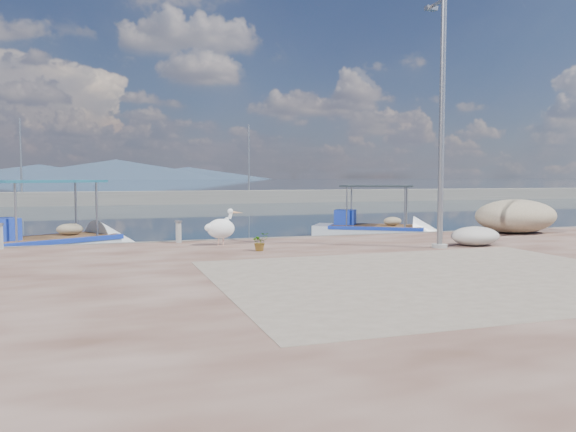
# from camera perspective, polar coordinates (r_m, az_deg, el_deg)

# --- Properties ---
(ground) EXTENTS (1400.00, 1400.00, 0.00)m
(ground) POSITION_cam_1_polar(r_m,az_deg,el_deg) (14.02, 4.92, -6.34)
(ground) COLOR #162635
(ground) RESTS_ON ground
(quay) EXTENTS (44.00, 22.00, 0.50)m
(quay) POSITION_cam_1_polar(r_m,az_deg,el_deg) (8.91, 20.63, -10.97)
(quay) COLOR #472A1E
(quay) RESTS_ON ground
(quay_patch) EXTENTS (9.00, 7.00, 0.01)m
(quay_patch) POSITION_cam_1_polar(r_m,az_deg,el_deg) (11.80, 15.25, -5.95)
(quay_patch) COLOR gray
(quay_patch) RESTS_ON quay
(breakwater) EXTENTS (120.00, 2.20, 7.50)m
(breakwater) POSITION_cam_1_polar(r_m,az_deg,el_deg) (52.99, -12.41, 1.84)
(breakwater) COLOR gray
(breakwater) RESTS_ON ground
(mountains) EXTENTS (370.00, 280.00, 22.00)m
(mountains) POSITION_cam_1_polar(r_m,az_deg,el_deg) (662.78, -17.53, 4.42)
(mountains) COLOR #28384C
(mountains) RESTS_ON ground
(boat_left) EXTENTS (6.06, 4.49, 2.82)m
(boat_left) POSITION_cam_1_polar(r_m,az_deg,el_deg) (19.70, -23.25, -3.01)
(boat_left) COLOR white
(boat_left) RESTS_ON ground
(boat_right) EXTENTS (5.36, 4.33, 2.54)m
(boat_right) POSITION_cam_1_polar(r_m,az_deg,el_deg) (23.46, 8.88, -1.71)
(boat_right) COLOR white
(boat_right) RESTS_ON ground
(pelican) EXTENTS (1.11, 0.54, 1.08)m
(pelican) POSITION_cam_1_polar(r_m,az_deg,el_deg) (16.65, -6.78, -1.22)
(pelican) COLOR tan
(pelican) RESTS_ON quay
(lamp_post) EXTENTS (0.44, 0.96, 7.00)m
(lamp_post) POSITION_cam_1_polar(r_m,az_deg,el_deg) (16.52, 15.30, 8.32)
(lamp_post) COLOR gray
(lamp_post) RESTS_ON quay
(bollard_near) EXTENTS (0.23, 0.23, 0.68)m
(bollard_near) POSITION_cam_1_polar(r_m,az_deg,el_deg) (17.49, -11.06, -1.46)
(bollard_near) COLOR gray
(bollard_near) RESTS_ON quay
(bollard_far) EXTENTS (0.24, 0.24, 0.73)m
(bollard_far) POSITION_cam_1_polar(r_m,az_deg,el_deg) (17.56, -27.25, -1.73)
(bollard_far) COLOR gray
(bollard_far) RESTS_ON quay
(potted_plant) EXTENTS (0.53, 0.49, 0.50)m
(potted_plant) POSITION_cam_1_polar(r_m,az_deg,el_deg) (15.31, -2.87, -2.62)
(potted_plant) COLOR #33722D
(potted_plant) RESTS_ON quay
(net_pile_d) EXTENTS (1.49, 1.11, 0.56)m
(net_pile_d) POSITION_cam_1_polar(r_m,az_deg,el_deg) (17.36, 18.47, -1.94)
(net_pile_d) COLOR beige
(net_pile_d) RESTS_ON quay
(net_pile_c) EXTENTS (3.08, 2.20, 1.21)m
(net_pile_c) POSITION_cam_1_polar(r_m,az_deg,el_deg) (21.68, 22.13, -0.02)
(net_pile_c) COLOR #C4B191
(net_pile_c) RESTS_ON quay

